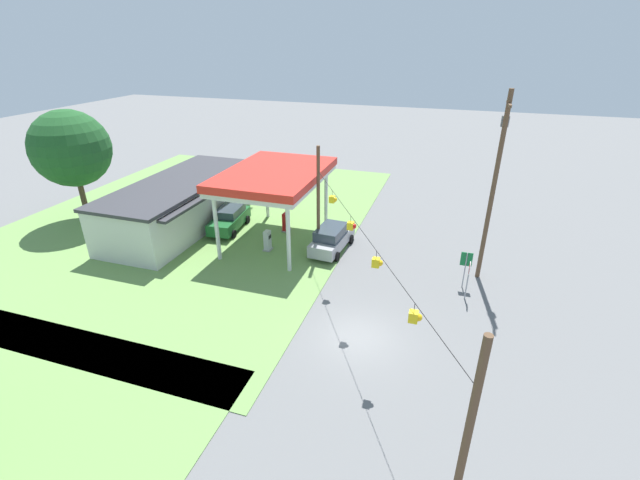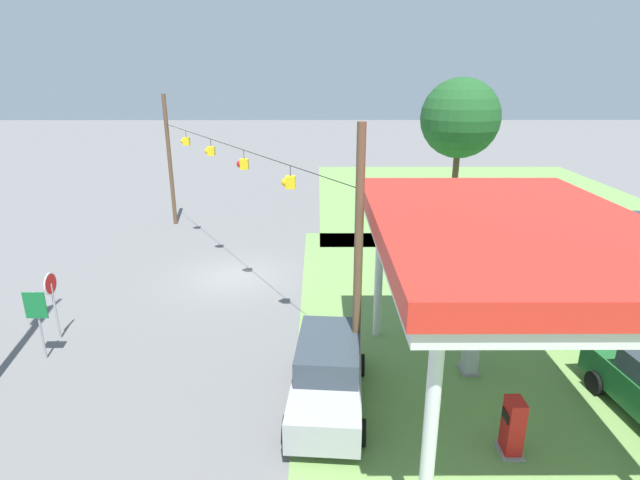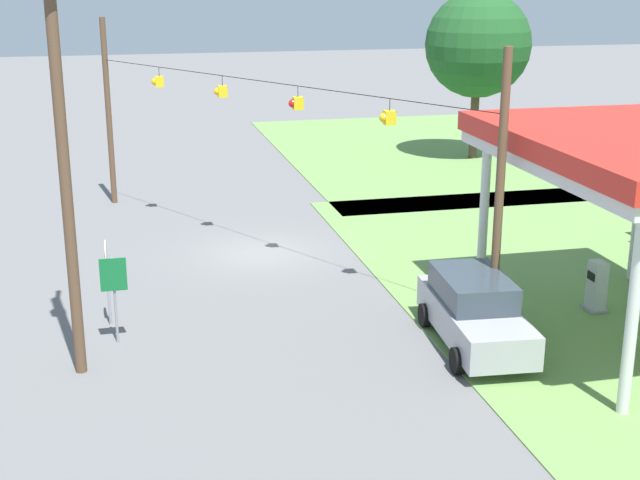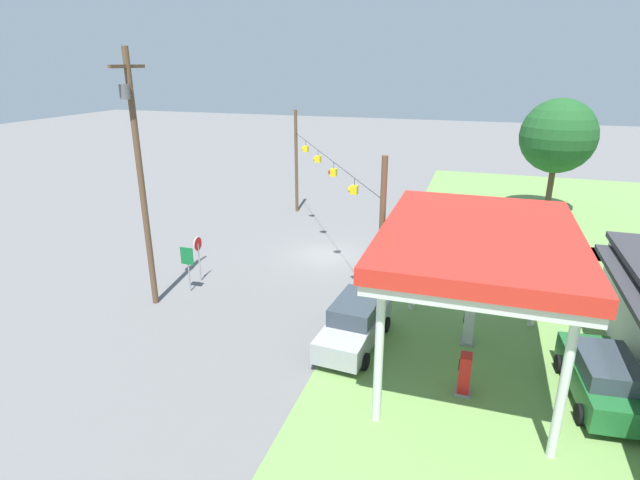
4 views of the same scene
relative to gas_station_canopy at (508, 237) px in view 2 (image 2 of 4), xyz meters
The scene contains 10 objects.
ground_plane 13.82m from the gas_station_canopy, 137.79° to the right, with size 160.00×160.00×0.00m, color slate.
grass_verge_opposite_corner 27.04m from the gas_station_canopy, 163.91° to the left, with size 24.00×24.00×0.04m, color #6B934C.
gas_station_canopy is the anchor object (origin of this frame).
fuel_pump_near 4.69m from the gas_station_canopy, behind, with size 0.71×0.56×1.54m.
fuel_pump_far 4.69m from the gas_station_canopy, ahead, with size 0.71×0.56×1.54m.
car_at_pumps_front 6.06m from the gas_station_canopy, 93.60° to the right, with size 5.08×2.39×1.92m.
stop_sign_roadside 14.82m from the gas_station_canopy, 105.87° to the right, with size 0.80×0.08×2.50m.
route_sign 14.38m from the gas_station_canopy, 100.76° to the right, with size 0.10×0.70×2.40m.
signal_span_gantry 12.89m from the gas_station_canopy, 137.75° to the right, with size 17.43×10.24×7.81m.
tree_west_verge 23.93m from the gas_station_canopy, 167.76° to the left, with size 5.46×5.46×8.70m.
Camera 2 is at (21.30, 3.90, 8.97)m, focal length 28.00 mm.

